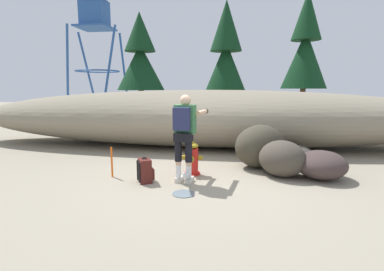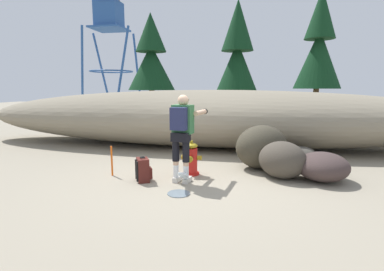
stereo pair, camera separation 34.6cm
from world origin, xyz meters
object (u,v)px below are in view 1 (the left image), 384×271
at_px(fire_hydrant, 192,159).
at_px(watchtower, 95,16).
at_px(spare_backpack, 145,171).
at_px(boulder_large, 321,165).
at_px(survey_stake, 112,162).
at_px(boulder_small, 297,153).
at_px(boulder_outlier, 282,159).
at_px(utility_worker, 185,127).
at_px(boulder_mid, 260,146).

relative_size(fire_hydrant, watchtower, 0.08).
relative_size(spare_backpack, boulder_large, 0.48).
xyz_separation_m(boulder_large, survey_stake, (-4.04, -0.42, 0.03)).
height_order(spare_backpack, boulder_small, spare_backpack).
height_order(fire_hydrant, boulder_outlier, boulder_outlier).
xyz_separation_m(utility_worker, boulder_large, (2.58, 0.52, -0.75)).
distance_m(boulder_large, survey_stake, 4.06).
relative_size(boulder_outlier, watchtower, 0.10).
height_order(utility_worker, watchtower, watchtower).
distance_m(boulder_mid, boulder_outlier, 0.75).
relative_size(boulder_small, survey_stake, 1.17).
bearing_deg(spare_backpack, fire_hydrant, 7.77).
bearing_deg(survey_stake, spare_backpack, -17.45).
bearing_deg(utility_worker, boulder_small, -42.12).
bearing_deg(watchtower, boulder_outlier, -54.41).
distance_m(utility_worker, spare_backpack, 1.09).
xyz_separation_m(fire_hydrant, boulder_mid, (1.40, 0.75, 0.16)).
distance_m(boulder_large, watchtower, 19.68).
bearing_deg(watchtower, fire_hydrant, -59.39).
xyz_separation_m(boulder_mid, boulder_outlier, (0.36, -0.65, -0.11)).
bearing_deg(boulder_outlier, utility_worker, -163.02).
bearing_deg(boulder_small, boulder_large, -83.98).
bearing_deg(boulder_outlier, watchtower, 125.59).
bearing_deg(boulder_mid, boulder_outlier, -60.52).
distance_m(boulder_large, boulder_mid, 1.31).
bearing_deg(fire_hydrant, boulder_large, 1.31).
distance_m(utility_worker, watchtower, 18.50).
bearing_deg(fire_hydrant, boulder_small, 31.91).
height_order(boulder_large, watchtower, watchtower).
bearing_deg(boulder_large, boulder_mid, 147.62).
xyz_separation_m(spare_backpack, boulder_outlier, (2.58, 0.70, 0.14)).
relative_size(spare_backpack, survey_stake, 0.78).
bearing_deg(spare_backpack, watchtower, 88.50).
distance_m(fire_hydrant, boulder_large, 2.50).
distance_m(spare_backpack, boulder_outlier, 2.67).
bearing_deg(spare_backpack, boulder_mid, 2.57).
height_order(boulder_large, survey_stake, survey_stake).
height_order(boulder_small, boulder_outlier, boulder_outlier).
bearing_deg(boulder_small, survey_stake, -154.83).
relative_size(boulder_large, survey_stake, 1.62).
distance_m(fire_hydrant, spare_backpack, 1.01).
bearing_deg(boulder_large, watchtower, 127.33).
bearing_deg(utility_worker, fire_hydrant, -0.09).
bearing_deg(utility_worker, boulder_outlier, -63.51).
relative_size(boulder_mid, watchtower, 0.13).
bearing_deg(boulder_small, spare_backpack, -146.85).
height_order(fire_hydrant, spare_backpack, fire_hydrant).
xyz_separation_m(boulder_mid, boulder_small, (0.95, 0.71, -0.29)).
height_order(boulder_small, watchtower, watchtower).
xyz_separation_m(boulder_large, boulder_small, (-0.15, 1.41, -0.09)).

